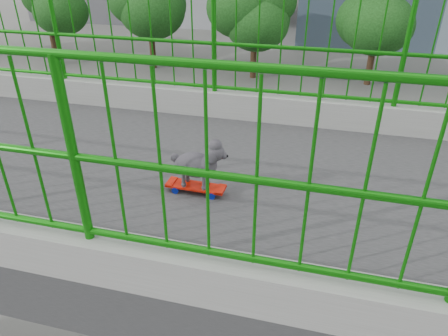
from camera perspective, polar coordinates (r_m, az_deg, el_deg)
road at (r=18.41m, az=8.69°, el=0.22°), size 18.00×90.00×0.02m
footbridge at (r=4.95m, az=-5.63°, el=-18.45°), size 3.00×24.00×7.00m
railing at (r=3.73m, az=-7.11°, el=2.67°), size 3.00×24.00×1.42m
street_trees at (r=29.41m, az=14.84°, el=20.38°), size 5.30×60.40×7.26m
skateboard at (r=3.45m, az=-3.95°, el=-2.65°), size 0.16×0.50×0.07m
poodle at (r=3.32m, az=-3.66°, el=0.71°), size 0.21×0.49×0.41m
car_0 at (r=12.83m, az=-6.85°, el=-10.51°), size 1.62×4.04×1.38m
car_2 at (r=23.21m, az=-28.13°, el=5.21°), size 2.36×5.13×1.42m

